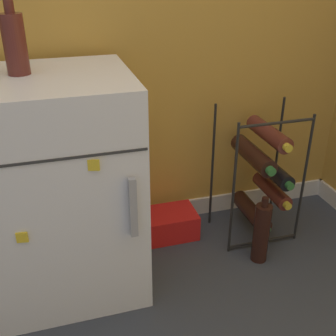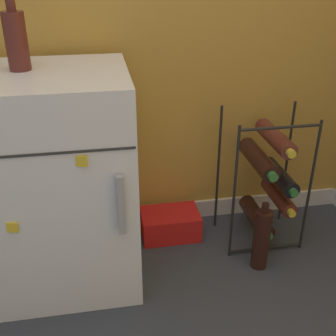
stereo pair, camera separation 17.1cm
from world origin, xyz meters
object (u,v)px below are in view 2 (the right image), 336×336
at_px(mini_fridge, 59,182).
at_px(soda_box, 170,224).
at_px(wine_rack, 268,178).
at_px(loose_bottle_floor, 261,239).
at_px(fridge_top_bottle, 16,40).

height_order(mini_fridge, soda_box, mini_fridge).
relative_size(wine_rack, loose_bottle_floor, 1.98).
distance_m(wine_rack, fridge_top_bottle, 1.16).
bearing_deg(fridge_top_bottle, loose_bottle_floor, -10.38).
xyz_separation_m(wine_rack, fridge_top_bottle, (-0.97, -0.04, 0.63)).
bearing_deg(mini_fridge, fridge_top_bottle, 152.61).
height_order(wine_rack, soda_box, wine_rack).
bearing_deg(mini_fridge, loose_bottle_floor, -8.52).
xyz_separation_m(fridge_top_bottle, loose_bottle_floor, (0.88, -0.16, -0.80)).
height_order(mini_fridge, wine_rack, mini_fridge).
bearing_deg(loose_bottle_floor, fridge_top_bottle, 169.62).
xyz_separation_m(wine_rack, soda_box, (-0.43, 0.08, -0.25)).
bearing_deg(fridge_top_bottle, wine_rack, 2.44).
bearing_deg(loose_bottle_floor, wine_rack, 65.61).
bearing_deg(soda_box, loose_bottle_floor, -40.42).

